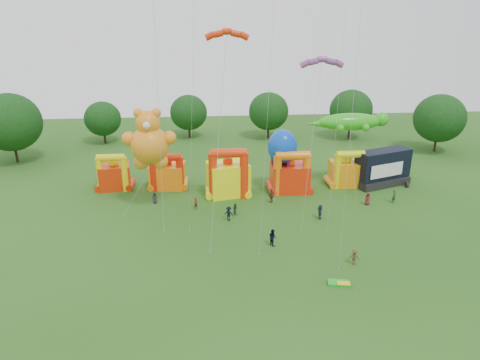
{
  "coord_description": "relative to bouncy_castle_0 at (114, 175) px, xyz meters",
  "views": [
    {
      "loc": [
        -5.3,
        -30.56,
        23.36
      ],
      "look_at": [
        -1.13,
        18.0,
        5.16
      ],
      "focal_mm": 32.0,
      "sensor_mm": 36.0,
      "label": 1
    }
  ],
  "objects": [
    {
      "name": "spectator_7",
      "position": [
        38.82,
        -8.65,
        -1.23
      ],
      "size": [
        0.81,
        0.72,
        1.86
      ],
      "primitive_type": "imported",
      "rotation": [
        0.0,
        0.0,
        0.52
      ],
      "color": "#1C472C",
      "rests_on": "ground"
    },
    {
      "name": "spectator_9",
      "position": [
        28.17,
        -23.48,
        -1.35
      ],
      "size": [
        1.19,
        0.91,
        1.63
      ],
      "primitive_type": "imported",
      "rotation": [
        0.0,
        0.0,
        2.81
      ],
      "color": "#49341D",
      "rests_on": "ground"
    },
    {
      "name": "tree_ring",
      "position": [
        17.44,
        -29.11,
        4.1
      ],
      "size": [
        125.89,
        128.01,
        12.07
      ],
      "color": "#352314",
      "rests_on": "ground"
    },
    {
      "name": "bouncy_castle_0",
      "position": [
        0.0,
        0.0,
        0.0
      ],
      "size": [
        4.91,
        4.18,
        5.63
      ],
      "color": "red",
      "rests_on": "ground"
    },
    {
      "name": "spectator_3",
      "position": [
        16.08,
        -12.19,
        -1.23
      ],
      "size": [
        1.39,
        1.15,
        1.86
      ],
      "primitive_type": "imported",
      "rotation": [
        0.0,
        0.0,
        2.69
      ],
      "color": "black",
      "rests_on": "ground"
    },
    {
      "name": "parafoil_kites",
      "position": [
        17.05,
        -14.88,
        9.16
      ],
      "size": [
        23.06,
        12.38,
        29.78
      ],
      "color": "red",
      "rests_on": "ground"
    },
    {
      "name": "spectator_1",
      "position": [
        11.96,
        -8.36,
        -1.38
      ],
      "size": [
        0.68,
        0.66,
        1.57
      ],
      "primitive_type": "imported",
      "rotation": [
        0.0,
        0.0,
        0.71
      ],
      "color": "maroon",
      "rests_on": "ground"
    },
    {
      "name": "octopus_kite",
      "position": [
        24.13,
        -3.09,
        2.9
      ],
      "size": [
        4.16,
        6.68,
        9.14
      ],
      "color": "blue",
      "rests_on": "ground"
    },
    {
      "name": "spectator_8",
      "position": [
        20.51,
        -18.82,
        -1.2
      ],
      "size": [
        1.08,
        1.17,
        1.92
      ],
      "primitive_type": "imported",
      "rotation": [
        0.0,
        0.0,
        2.07
      ],
      "color": "black",
      "rests_on": "ground"
    },
    {
      "name": "bouncy_castle_4",
      "position": [
        34.38,
        -1.51,
        0.03
      ],
      "size": [
        4.81,
        3.93,
        5.73
      ],
      "color": "orange",
      "rests_on": "ground"
    },
    {
      "name": "spectator_2",
      "position": [
        17.0,
        -10.52,
        -1.4
      ],
      "size": [
        0.91,
        0.94,
        1.52
      ],
      "primitive_type": "imported",
      "rotation": [
        0.0,
        0.0,
        2.25
      ],
      "color": "#1C462A",
      "rests_on": "ground"
    },
    {
      "name": "ground",
      "position": [
        18.65,
        -29.74,
        -2.16
      ],
      "size": [
        160.0,
        160.0,
        0.0
      ],
      "primitive_type": "plane",
      "color": "#1E4B15",
      "rests_on": "ground"
    },
    {
      "name": "gecko_kite",
      "position": [
        34.27,
        -1.94,
        6.7
      ],
      "size": [
        12.2,
        6.95,
        11.14
      ],
      "color": "green",
      "rests_on": "ground"
    },
    {
      "name": "stage_trailer",
      "position": [
        39.85,
        -1.72,
        0.46
      ],
      "size": [
        9.15,
        5.96,
        5.44
      ],
      "color": "black",
      "rests_on": "ground"
    },
    {
      "name": "bouncy_castle_2",
      "position": [
        16.51,
        -3.76,
        0.56
      ],
      "size": [
        6.29,
        5.46,
        7.2
      ],
      "color": "#FDFA0D",
      "rests_on": "ground"
    },
    {
      "name": "spectator_5",
      "position": [
        27.49,
        -12.63,
        -1.24
      ],
      "size": [
        0.79,
        1.77,
        1.84
      ],
      "primitive_type": "imported",
      "rotation": [
        0.0,
        0.0,
        4.57
      ],
      "color": "#222739",
      "rests_on": "ground"
    },
    {
      "name": "teddy_bear_kite",
      "position": [
        6.07,
        -7.93,
        5.67
      ],
      "size": [
        7.11,
        4.81,
        13.47
      ],
      "color": "orange",
      "rests_on": "ground"
    },
    {
      "name": "spectator_4",
      "position": [
        22.22,
        -7.12,
        -1.17
      ],
      "size": [
        1.15,
        1.18,
        1.98
      ],
      "primitive_type": "imported",
      "rotation": [
        0.0,
        0.0,
        3.96
      ],
      "color": "#48371C",
      "rests_on": "ground"
    },
    {
      "name": "folded_kite_bundle",
      "position": [
        25.62,
        -26.87,
        -2.02
      ],
      "size": [
        2.15,
        1.39,
        0.31
      ],
      "color": "green",
      "rests_on": "ground"
    },
    {
      "name": "spectator_6",
      "position": [
        34.99,
        -8.99,
        -1.29
      ],
      "size": [
        0.9,
        0.63,
        1.74
      ],
      "primitive_type": "imported",
      "rotation": [
        0.0,
        0.0,
        6.19
      ],
      "color": "maroon",
      "rests_on": "ground"
    },
    {
      "name": "diamond_kites",
      "position": [
        21.92,
        -15.77,
        14.49
      ],
      "size": [
        18.92,
        16.2,
        37.37
      ],
      "color": "red",
      "rests_on": "ground"
    },
    {
      "name": "bouncy_castle_3",
      "position": [
        25.5,
        -3.19,
        0.27
      ],
      "size": [
        5.5,
        4.46,
        6.41
      ],
      "color": "red",
      "rests_on": "ground"
    },
    {
      "name": "bouncy_castle_1",
      "position": [
        7.76,
        -0.22,
        -0.02
      ],
      "size": [
        5.3,
        4.46,
        5.62
      ],
      "color": "orange",
      "rests_on": "ground"
    },
    {
      "name": "spectator_0",
      "position": [
        6.37,
        -6.01,
        -1.4
      ],
      "size": [
        0.77,
        0.52,
        1.53
      ],
      "primitive_type": "imported",
      "rotation": [
        0.0,
        0.0,
        -0.05
      ],
      "color": "#27233B",
      "rests_on": "ground"
    }
  ]
}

